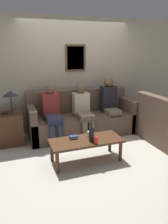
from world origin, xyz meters
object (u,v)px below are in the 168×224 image
object	(u,v)px
drinking_glass	(89,134)
person_left	(52,111)
couch_main	(82,119)
coffee_table	(86,143)
wine_bottle	(91,134)
person_middle	(83,108)
person_right	(110,103)

from	to	relation	value
drinking_glass	person_left	size ratio (longest dim) A/B	0.09
couch_main	person_left	bearing A→B (deg)	-166.73
couch_main	person_left	xyz separation A→B (m)	(-0.71, -0.17, 0.31)
coffee_table	drinking_glass	world-z (taller)	drinking_glass
couch_main	wine_bottle	bearing A→B (deg)	-102.44
wine_bottle	person_left	world-z (taller)	person_left
wine_bottle	person_middle	xyz separation A→B (m)	(0.26, 1.14, 0.13)
drinking_glass	person_right	bearing A→B (deg)	48.60
wine_bottle	drinking_glass	xyz separation A→B (m)	(0.03, 0.18, -0.08)
couch_main	coffee_table	world-z (taller)	couch_main
couch_main	person_right	bearing A→B (deg)	-10.37
wine_bottle	drinking_glass	bearing A→B (deg)	80.20
person_left	person_middle	bearing A→B (deg)	-3.22
wine_bottle	person_left	distance (m)	1.25
couch_main	person_middle	distance (m)	0.38
couch_main	wine_bottle	size ratio (longest dim) A/B	7.04
person_left	couch_main	bearing A→B (deg)	13.27
coffee_table	person_right	world-z (taller)	person_right
drinking_glass	wine_bottle	bearing A→B (deg)	-99.80
coffee_table	wine_bottle	size ratio (longest dim) A/B	3.68
coffee_table	person_right	size ratio (longest dim) A/B	0.97
couch_main	drinking_glass	size ratio (longest dim) A/B	22.54
couch_main	coffee_table	distance (m)	1.30
person_left	person_right	world-z (taller)	person_right
person_middle	coffee_table	bearing A→B (deg)	-106.81
wine_bottle	person_middle	size ratio (longest dim) A/B	0.28
coffee_table	wine_bottle	bearing A→B (deg)	-56.43
couch_main	person_right	world-z (taller)	person_right
person_middle	person_right	xyz separation A→B (m)	(0.69, 0.09, 0.04)
person_left	person_middle	xyz separation A→B (m)	(0.67, -0.04, 0.01)
drinking_glass	person_middle	xyz separation A→B (m)	(0.23, 0.96, 0.21)
coffee_table	person_middle	world-z (taller)	person_middle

